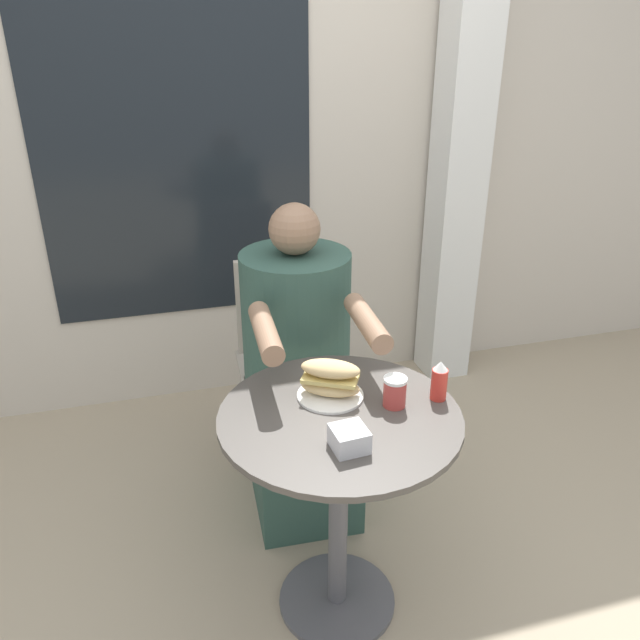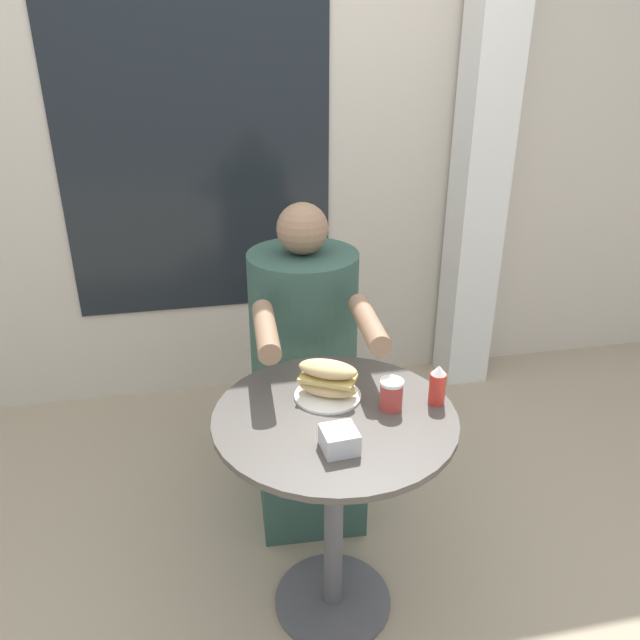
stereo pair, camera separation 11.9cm
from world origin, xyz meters
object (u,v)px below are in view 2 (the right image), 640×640
Objects in this scene: cafe_table at (334,471)px; condiment_bottle at (437,385)px; sandwich_on_plate at (329,381)px; drink_cup at (391,394)px; diner_chair at (292,341)px; seated_diner at (306,384)px.

condiment_bottle is (0.30, 0.00, 0.26)m from cafe_table.
sandwich_on_plate is 0.19m from drink_cup.
drink_cup reaches higher than cafe_table.
diner_chair is 9.52× the size of drink_cup.
seated_diner is (-0.01, -0.35, -0.01)m from diner_chair.
diner_chair is at bearing 107.17° from condiment_bottle.
sandwich_on_plate is (-0.01, -0.46, 0.28)m from seated_diner.
seated_diner reaches higher than condiment_bottle.
seated_diner is 6.05× the size of sandwich_on_plate.
seated_diner reaches higher than diner_chair.
drink_cup is (0.14, -0.91, 0.27)m from diner_chair.
diner_chair is 4.38× the size of sandwich_on_plate.
cafe_table is 0.56m from seated_diner.
diner_chair is 0.86m from sandwich_on_plate.
sandwich_on_plate is (0.00, 0.10, 0.25)m from cafe_table.
seated_diner reaches higher than sandwich_on_plate.
condiment_bottle is (0.28, -0.91, 0.28)m from diner_chair.
sandwich_on_plate is at bearing 91.57° from diner_chair.
seated_diner is 9.69× the size of condiment_bottle.
seated_diner reaches higher than drink_cup.
cafe_table is 0.62× the size of seated_diner.
sandwich_on_plate is (-0.02, -0.81, 0.28)m from diner_chair.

